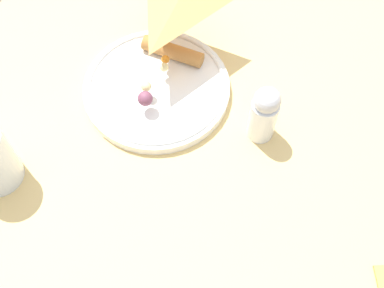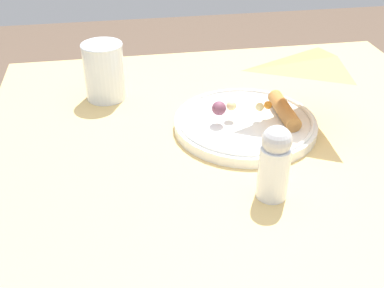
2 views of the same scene
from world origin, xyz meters
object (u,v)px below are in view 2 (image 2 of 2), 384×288
Objects in this scene: milk_glass at (104,74)px; dining_table at (255,246)px; plate_pizza at (245,120)px; salt_shaker at (274,163)px.

dining_table is at bearing 34.13° from milk_glass.
dining_table is at bearing -6.19° from plate_pizza.
milk_glass is (-0.30, -0.20, 0.16)m from dining_table.
dining_table is 9.56× the size of milk_glass.
plate_pizza is at bearing 55.49° from milk_glass.
salt_shaker reaches higher than plate_pizza.
milk_glass is (-0.15, -0.22, 0.03)m from plate_pizza.
milk_glass reaches higher than dining_table.
salt_shaker is (0.32, 0.21, 0.01)m from milk_glass.
salt_shaker is (0.03, 0.01, 0.17)m from dining_table.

